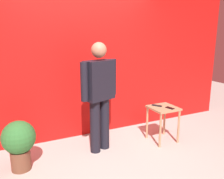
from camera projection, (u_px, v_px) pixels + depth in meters
ground_plane at (116, 165)px, 3.31m from camera, size 12.00×12.00×0.00m
back_wall_red at (85, 56)px, 4.04m from camera, size 6.10×0.12×2.84m
standing_person at (99, 92)px, 3.53m from camera, size 0.66×0.35×1.68m
side_table at (163, 114)px, 3.95m from camera, size 0.43×0.43×0.60m
cell_phone at (170, 108)px, 3.86m from camera, size 0.10×0.16×0.01m
tv_remote at (157, 106)px, 3.97m from camera, size 0.13×0.17×0.02m
potted_plant at (19, 141)px, 3.11m from camera, size 0.44×0.44×0.69m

